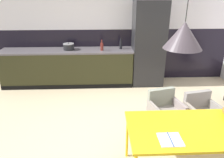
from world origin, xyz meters
TOP-DOWN VIEW (x-y plane):
  - ground_plane at (0.00, 0.00)m, footprint 7.80×7.80m
  - back_wall_splashback_dark at (0.00, 2.74)m, footprint 6.00×0.12m
  - back_wall_panel_upper at (0.00, 2.74)m, footprint 6.00×0.12m
  - kitchen_counter at (-1.26, 2.38)m, footprint 3.21×0.63m
  - refrigerator_column at (0.73, 2.38)m, footprint 0.76×0.60m
  - dining_table at (0.77, -0.62)m, footprint 1.75×0.81m
  - armchair_corner_seat at (0.59, 0.27)m, footprint 0.58×0.57m
  - armchair_head_of_table at (1.17, 0.22)m, footprint 0.56×0.55m
  - open_book at (0.33, -0.83)m, footprint 0.25×0.24m
  - cooking_pot at (-1.20, 2.39)m, footprint 0.26×0.26m
  - bottle_oil_tall at (0.06, 2.41)m, footprint 0.07×0.07m
  - bottle_vinegar_dark at (-0.40, 2.28)m, footprint 0.07×0.07m
  - pendant_lamp_over_table_near at (0.42, -0.59)m, footprint 0.39×0.39m

SIDE VIEW (x-z plane):
  - ground_plane at x=0.00m, z-range 0.00..0.00m
  - kitchen_counter at x=-1.26m, z-range 0.00..0.90m
  - armchair_head_of_table at x=1.17m, z-range 0.12..0.84m
  - armchair_corner_seat at x=0.59m, z-range 0.12..0.88m
  - back_wall_splashback_dark at x=0.00m, z-range 0.00..1.33m
  - dining_table at x=0.77m, z-range 0.32..1.05m
  - open_book at x=0.33m, z-range 0.72..0.74m
  - cooking_pot at x=-1.20m, z-range 0.89..1.07m
  - bottle_vinegar_dark at x=-0.40m, z-range 0.87..1.13m
  - bottle_oil_tall at x=0.06m, z-range 0.88..1.13m
  - refrigerator_column at x=0.73m, z-range 0.00..2.04m
  - pendant_lamp_over_table_near at x=0.42m, z-range 1.34..2.28m
  - back_wall_panel_upper at x=0.00m, z-range 1.33..2.66m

